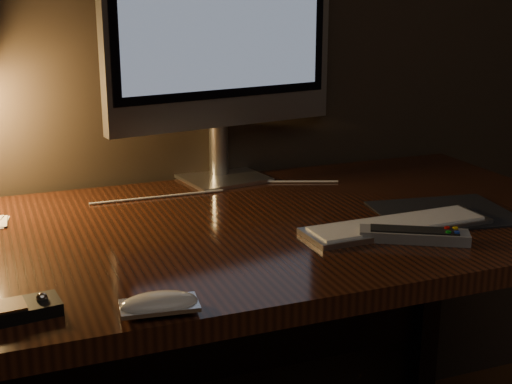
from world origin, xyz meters
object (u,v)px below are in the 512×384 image
object	(u,v)px
desk	(204,275)
media_remote	(3,313)
keyboard	(397,225)
mouse	(159,306)
monitor	(222,28)
tv_remote	(414,235)

from	to	relation	value
desk	media_remote	size ratio (longest dim) A/B	9.70
keyboard	mouse	size ratio (longest dim) A/B	3.38
monitor	mouse	world-z (taller)	monitor
desk	monitor	world-z (taller)	monitor
monitor	mouse	distance (m)	0.82
desk	tv_remote	distance (m)	0.45
keyboard	media_remote	distance (m)	0.75
desk	tv_remote	size ratio (longest dim) A/B	8.03
tv_remote	monitor	bearing A→B (deg)	139.22
keyboard	tv_remote	world-z (taller)	tv_remote
keyboard	media_remote	xyz separation A→B (m)	(-0.74, -0.14, 0.00)
mouse	tv_remote	world-z (taller)	tv_remote
mouse	media_remote	size ratio (longest dim) A/B	0.69
tv_remote	media_remote	bearing A→B (deg)	-145.10
mouse	tv_remote	size ratio (longest dim) A/B	0.57
desk	keyboard	size ratio (longest dim) A/B	4.17
desk	keyboard	xyz separation A→B (m)	(0.33, -0.21, 0.14)
mouse	desk	bearing A→B (deg)	71.63
monitor	keyboard	distance (m)	0.62
desk	monitor	size ratio (longest dim) A/B	2.61
monitor	keyboard	size ratio (longest dim) A/B	1.60
media_remote	tv_remote	distance (m)	0.73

